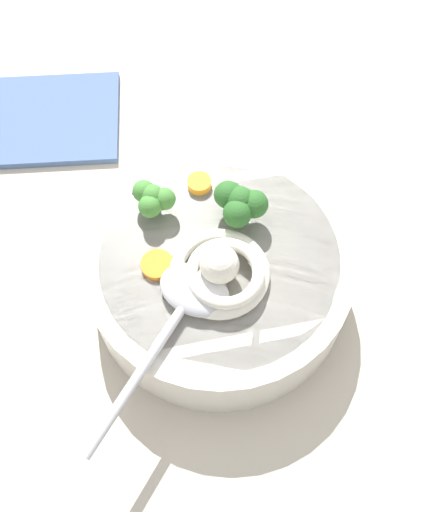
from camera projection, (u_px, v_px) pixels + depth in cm
name	position (u px, v px, depth cm)	size (l,w,h in cm)	color
table_slab	(203.00, 279.00, 58.59)	(98.63, 98.63, 3.77)	#BCB29E
soup_bowl	(220.00, 273.00, 53.15)	(23.32, 23.32, 6.35)	silver
noodle_pile	(221.00, 271.00, 48.48)	(9.18, 9.00, 3.69)	silver
soup_spoon	(185.00, 303.00, 47.48)	(8.70, 17.39, 1.60)	#B7B7BC
broccoli_floret_center	(240.00, 203.00, 50.20)	(4.77, 4.11, 3.77)	#7A9E60
broccoli_floret_right	(153.00, 198.00, 50.97)	(3.90, 3.36, 3.09)	#7A9E60
carrot_slice_left	(157.00, 265.00, 49.75)	(2.74, 2.74, 0.54)	orange
carrot_slice_beside_noodles	(199.00, 183.00, 53.63)	(2.18, 2.18, 0.76)	orange
folded_napkin	(41.00, 120.00, 65.48)	(17.07, 12.55, 0.80)	#4C6693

